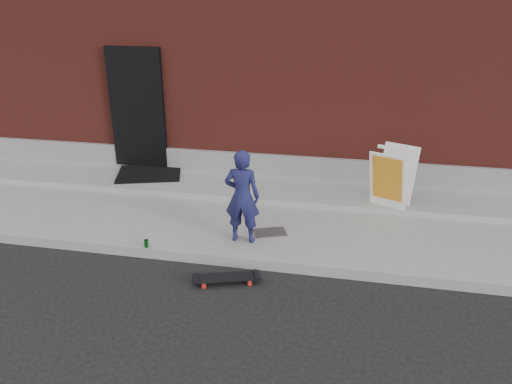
% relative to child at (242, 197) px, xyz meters
% --- Properties ---
extents(ground, '(80.00, 80.00, 0.00)m').
position_rel_child_xyz_m(ground, '(0.04, -0.52, -0.83)').
color(ground, black).
rests_on(ground, ground).
extents(sidewalk, '(20.00, 3.00, 0.15)m').
position_rel_child_xyz_m(sidewalk, '(0.04, 0.98, -0.75)').
color(sidewalk, slate).
rests_on(sidewalk, ground).
extents(apron, '(20.00, 1.20, 0.10)m').
position_rel_child_xyz_m(apron, '(0.04, 1.88, -0.63)').
color(apron, gray).
rests_on(apron, sidewalk).
extents(building, '(20.00, 8.10, 5.00)m').
position_rel_child_xyz_m(building, '(0.04, 6.48, 1.67)').
color(building, maroon).
rests_on(building, ground).
extents(child, '(0.50, 0.33, 1.35)m').
position_rel_child_xyz_m(child, '(0.00, 0.00, 0.00)').
color(child, '#191A47').
rests_on(child, sidewalk).
extents(skateboard, '(0.87, 0.46, 0.09)m').
position_rel_child_xyz_m(skateboard, '(-0.01, -0.90, -0.75)').
color(skateboard, red).
rests_on(skateboard, ground).
extents(pizza_sign, '(0.80, 0.86, 0.96)m').
position_rel_child_xyz_m(pizza_sign, '(2.10, 1.46, -0.10)').
color(pizza_sign, white).
rests_on(pizza_sign, apron).
extents(soda_can, '(0.07, 0.07, 0.11)m').
position_rel_child_xyz_m(soda_can, '(-1.27, -0.47, -0.62)').
color(soda_can, '#167029').
rests_on(soda_can, sidewalk).
extents(doormat, '(1.38, 1.23, 0.03)m').
position_rel_child_xyz_m(doormat, '(-2.26, 2.04, -0.56)').
color(doormat, black).
rests_on(doormat, apron).
extents(utility_plate, '(0.55, 0.45, 0.01)m').
position_rel_child_xyz_m(utility_plate, '(0.35, 0.30, -0.67)').
color(utility_plate, '#5C5C61').
rests_on(utility_plate, sidewalk).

